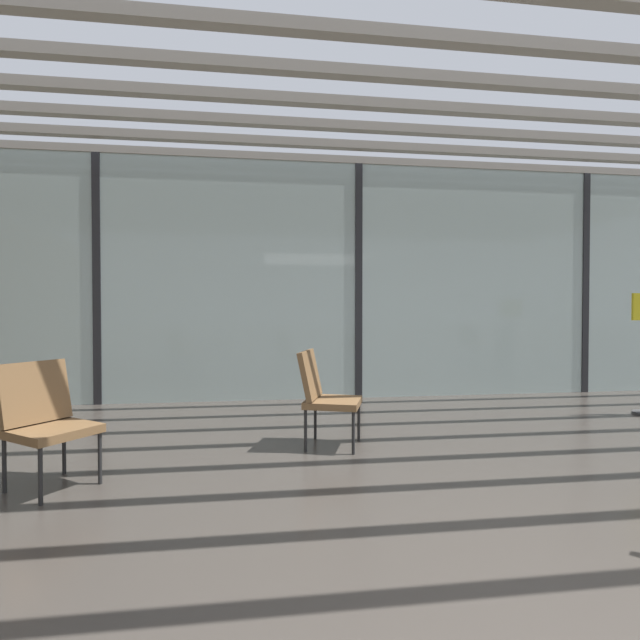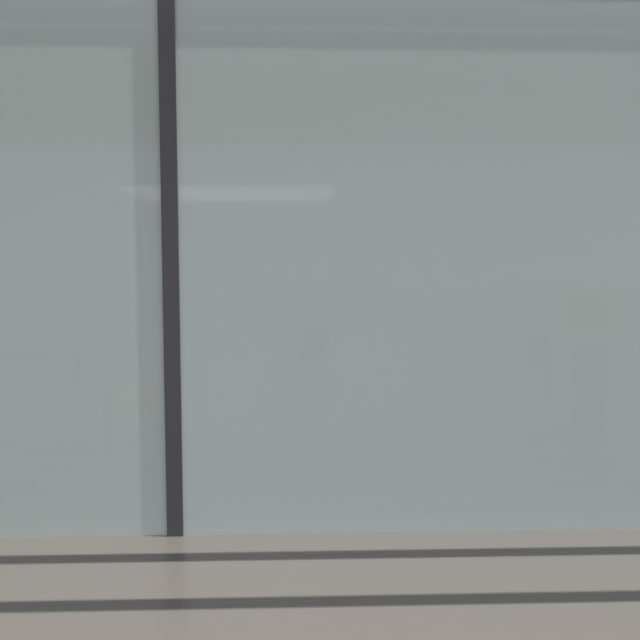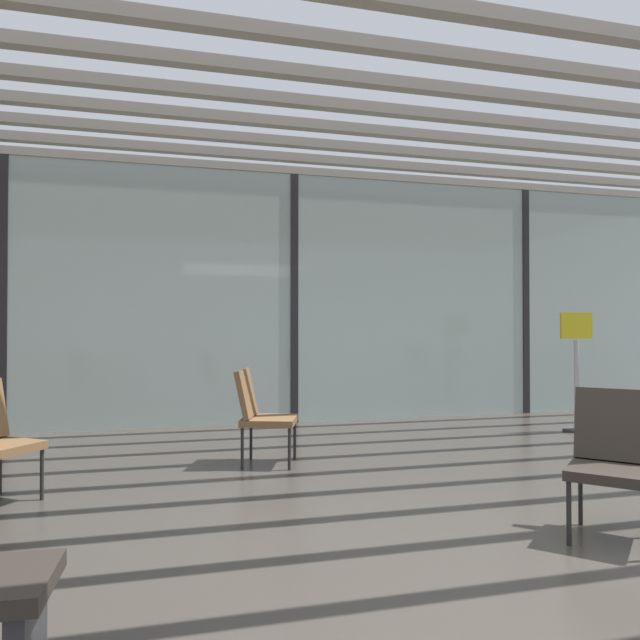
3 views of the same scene
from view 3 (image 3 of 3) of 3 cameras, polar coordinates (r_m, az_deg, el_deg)
name	(u,v)px [view 3 (image 3 of 3)]	position (r m, az deg, el deg)	size (l,w,h in m)	color
ground_plane	(525,586)	(3.30, 19.07, -22.94)	(60.00, 60.00, 0.00)	#38332D
glass_curtain_wall	(294,298)	(7.93, -2.54, 2.11)	(14.00, 0.08, 3.30)	#A3B7B2
window_mullion_0	(4,294)	(7.95, -28.02, 2.19)	(0.10, 0.12, 3.30)	black
window_mullion_1	(294,298)	(7.93, -2.54, 2.11)	(0.10, 0.12, 3.30)	black
window_mullion_2	(524,301)	(9.33, 18.96, 1.71)	(0.10, 0.12, 3.30)	black
ceiling_slats	(383,66)	(5.20, 6.03, 23.06)	(13.72, 6.72, 0.10)	gray
parked_airplane	(221,287)	(12.98, -9.46, 3.16)	(11.85, 4.28, 4.28)	silver
lounge_chair_1	(615,454)	(4.05, 26.38, -11.41)	(0.71, 0.71, 0.87)	#28231E
lounge_chair_2	(260,410)	(5.55, -5.78, -8.59)	(0.65, 0.62, 0.87)	brown
info_sign	(577,375)	(7.89, 23.34, -4.87)	(0.44, 0.32, 1.44)	#333333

